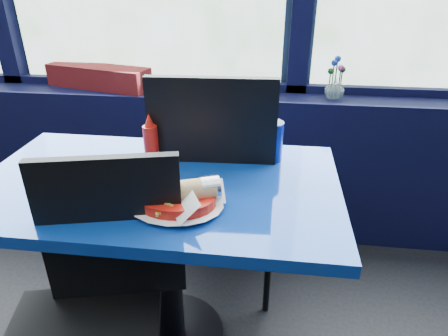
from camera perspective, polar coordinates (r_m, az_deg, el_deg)
window_sill at (r=2.32m, az=-10.14°, el=1.38°), size 5.00×0.26×0.80m
near_table at (r=1.44m, az=-8.96°, el=-8.17°), size 1.20×0.70×0.75m
chair_near_front at (r=1.24m, az=-17.99°, el=-17.81°), size 0.51×0.52×0.94m
chair_near_back at (r=1.64m, az=-0.65°, el=-1.36°), size 0.50×0.51×1.06m
planter_box at (r=2.28m, az=-17.50°, el=12.33°), size 0.59×0.28×0.11m
flower_vase at (r=2.05m, az=15.56°, el=11.20°), size 0.12×0.13×0.21m
food_basket at (r=1.17m, az=-6.61°, el=-4.34°), size 0.26×0.25×0.09m
ketchup_bottle at (r=1.42m, az=-10.39°, el=3.61°), size 0.05×0.05×0.19m
soda_cup at (r=1.46m, az=6.67°, el=4.02°), size 0.09×0.09×0.30m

